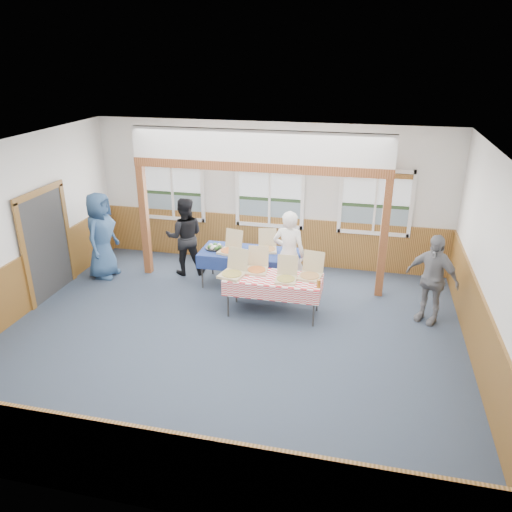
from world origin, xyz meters
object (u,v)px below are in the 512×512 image
at_px(table_right, 273,280).
at_px(person_grey, 432,279).
at_px(table_left, 250,254).
at_px(woman_white, 289,254).
at_px(woman_black, 185,236).
at_px(man_blue, 101,235).

distance_m(table_right, person_grey, 2.82).
distance_m(table_left, table_right, 1.32).
relative_size(woman_white, person_grey, 1.07).
relative_size(table_right, woman_black, 1.09).
bearing_deg(person_grey, table_left, -160.99).
relative_size(table_right, man_blue, 1.00).
height_order(man_blue, person_grey, man_blue).
height_order(table_right, man_blue, man_blue).
bearing_deg(woman_black, woman_white, 147.81).
height_order(table_left, man_blue, man_blue).
height_order(woman_black, man_blue, man_blue).
height_order(table_left, person_grey, person_grey).
bearing_deg(man_blue, table_left, -85.07).
bearing_deg(table_left, person_grey, 6.73).
bearing_deg(person_grey, woman_white, -158.66).
bearing_deg(woman_white, man_blue, 5.65).
distance_m(woman_white, woman_black, 2.45).
bearing_deg(woman_white, table_right, 86.27).
relative_size(woman_white, woman_black, 1.04).
relative_size(table_left, person_grey, 1.32).
bearing_deg(table_right, woman_black, 159.15).
relative_size(table_right, woman_white, 1.05).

